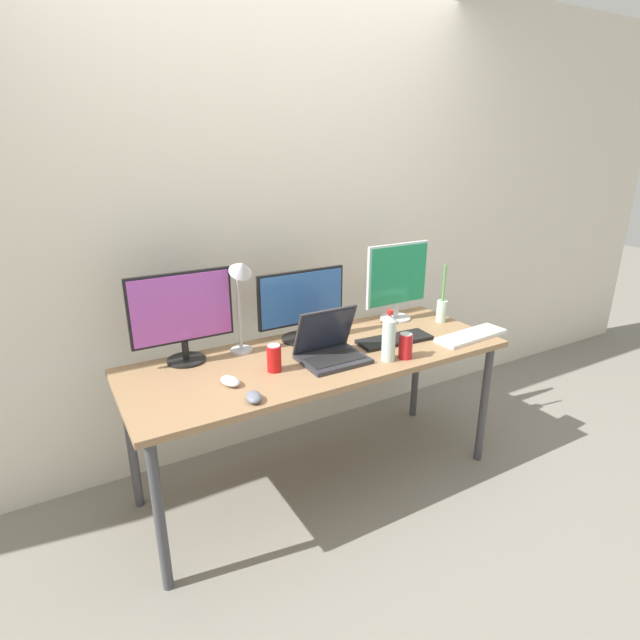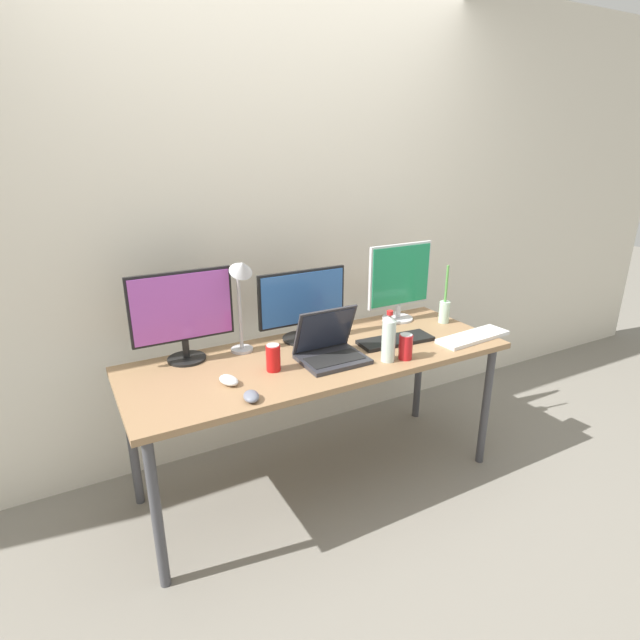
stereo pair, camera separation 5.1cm
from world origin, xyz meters
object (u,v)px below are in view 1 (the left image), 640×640
(soda_can_by_laptop, at_px, (274,358))
(soda_can_near_keyboard, at_px, (406,346))
(bamboo_vase, at_px, (442,309))
(monitor_left, at_px, (182,313))
(mouse_by_laptop, at_px, (230,381))
(work_desk, at_px, (320,366))
(monitor_center, at_px, (302,304))
(mouse_by_keyboard, at_px, (254,397))
(monitor_right, at_px, (397,279))
(keyboard_main, at_px, (471,336))
(water_bottle, at_px, (389,338))
(desk_lamp, at_px, (241,288))
(keyboard_aux, at_px, (395,340))
(laptop_silver, at_px, (330,348))

(soda_can_by_laptop, bearing_deg, soda_can_near_keyboard, -16.84)
(soda_can_near_keyboard, distance_m, bamboo_vase, 0.60)
(monitor_left, xyz_separation_m, mouse_by_laptop, (0.09, -0.34, -0.22))
(work_desk, relative_size, soda_can_near_keyboard, 15.00)
(monitor_center, xyz_separation_m, mouse_by_laptop, (-0.51, -0.31, -0.18))
(soda_can_by_laptop, bearing_deg, mouse_by_keyboard, -131.59)
(monitor_right, bearing_deg, mouse_by_keyboard, -155.54)
(keyboard_main, height_order, soda_can_by_laptop, soda_can_by_laptop)
(water_bottle, distance_m, desk_lamp, 0.73)
(keyboard_main, distance_m, desk_lamp, 1.25)
(monitor_left, relative_size, water_bottle, 1.90)
(monitor_right, bearing_deg, monitor_center, -178.53)
(monitor_left, relative_size, soda_can_near_keyboard, 3.81)
(monitor_center, bearing_deg, mouse_by_laptop, -148.99)
(work_desk, xyz_separation_m, keyboard_aux, (0.42, -0.05, 0.07))
(keyboard_aux, distance_m, mouse_by_laptop, 0.92)
(monitor_right, distance_m, bamboo_vase, 0.31)
(mouse_by_laptop, bearing_deg, desk_lamp, 40.46)
(monitor_right, relative_size, desk_lamp, 0.90)
(mouse_by_laptop, bearing_deg, soda_can_near_keyboard, -27.00)
(work_desk, bearing_deg, monitor_left, 157.22)
(mouse_by_keyboard, height_order, soda_can_near_keyboard, soda_can_near_keyboard)
(laptop_silver, bearing_deg, mouse_by_laptop, -177.58)
(bamboo_vase, bearing_deg, soda_can_near_keyboard, -149.29)
(work_desk, xyz_separation_m, laptop_silver, (0.01, -0.07, 0.12))
(monitor_center, bearing_deg, keyboard_main, -27.94)
(monitor_center, relative_size, mouse_by_laptop, 4.54)
(monitor_left, relative_size, desk_lamp, 0.96)
(laptop_silver, xyz_separation_m, mouse_by_laptop, (-0.51, -0.02, -0.04))
(mouse_by_keyboard, distance_m, soda_can_by_laptop, 0.29)
(monitor_center, relative_size, laptop_silver, 1.59)
(keyboard_aux, height_order, mouse_by_laptop, mouse_by_laptop)
(monitor_left, height_order, mouse_by_keyboard, monitor_left)
(work_desk, xyz_separation_m, desk_lamp, (-0.32, 0.19, 0.40))
(soda_can_by_laptop, relative_size, bamboo_vase, 0.37)
(laptop_silver, xyz_separation_m, desk_lamp, (-0.33, 0.26, 0.28))
(laptop_silver, bearing_deg, monitor_right, 25.56)
(laptop_silver, xyz_separation_m, keyboard_main, (0.80, -0.14, -0.05))
(bamboo_vase, bearing_deg, keyboard_aux, -165.11)
(keyboard_aux, bearing_deg, monitor_right, 54.98)
(laptop_silver, relative_size, desk_lamp, 0.62)
(keyboard_main, xyz_separation_m, mouse_by_laptop, (-1.31, 0.11, 0.01))
(laptop_silver, height_order, soda_can_near_keyboard, laptop_silver)
(keyboard_aux, xyz_separation_m, mouse_by_keyboard, (-0.89, -0.23, 0.01))
(monitor_left, bearing_deg, monitor_right, -0.68)
(mouse_by_laptop, height_order, soda_can_by_laptop, soda_can_by_laptop)
(desk_lamp, bearing_deg, monitor_right, 2.79)
(keyboard_main, relative_size, soda_can_by_laptop, 3.41)
(monitor_center, height_order, keyboard_main, monitor_center)
(work_desk, relative_size, laptop_silver, 6.17)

